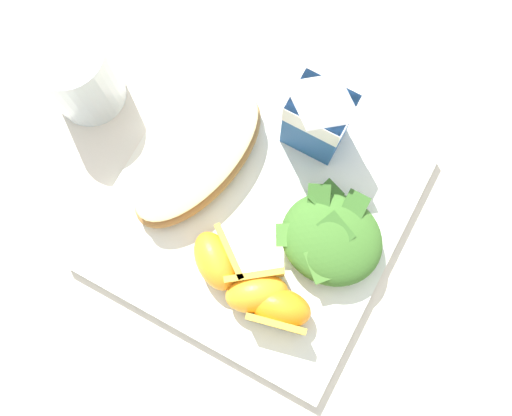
% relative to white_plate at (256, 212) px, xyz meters
% --- Properties ---
extents(ground, '(3.00, 3.00, 0.00)m').
position_rel_white_plate_xyz_m(ground, '(0.00, 0.00, -0.01)').
color(ground, beige).
extents(white_plate, '(0.28, 0.28, 0.02)m').
position_rel_white_plate_xyz_m(white_plate, '(0.00, 0.00, 0.00)').
color(white_plate, white).
rests_on(white_plate, ground).
extents(cheesy_pizza_bread, '(0.11, 0.18, 0.04)m').
position_rel_white_plate_xyz_m(cheesy_pizza_bread, '(-0.07, 0.02, 0.03)').
color(cheesy_pizza_bread, '#B77F42').
rests_on(cheesy_pizza_bread, white_plate).
extents(green_salad_pile, '(0.10, 0.10, 0.04)m').
position_rel_white_plate_xyz_m(green_salad_pile, '(0.08, 0.01, 0.03)').
color(green_salad_pile, '#3D7028').
rests_on(green_salad_pile, white_plate).
extents(milk_carton, '(0.06, 0.05, 0.11)m').
position_rel_white_plate_xyz_m(milk_carton, '(0.01, 0.10, 0.07)').
color(milk_carton, '#23569E').
rests_on(milk_carton, white_plate).
extents(orange_wedge_front, '(0.07, 0.06, 0.04)m').
position_rel_white_plate_xyz_m(orange_wedge_front, '(-0.01, -0.06, 0.03)').
color(orange_wedge_front, orange).
rests_on(orange_wedge_front, white_plate).
extents(orange_wedge_middle, '(0.07, 0.06, 0.04)m').
position_rel_white_plate_xyz_m(orange_wedge_middle, '(0.04, -0.07, 0.03)').
color(orange_wedge_middle, orange).
rests_on(orange_wedge_middle, white_plate).
extents(orange_wedge_rear, '(0.07, 0.05, 0.04)m').
position_rel_white_plate_xyz_m(orange_wedge_rear, '(0.07, -0.08, 0.03)').
color(orange_wedge_rear, orange).
rests_on(orange_wedge_rear, white_plate).
extents(drinking_clear_cup, '(0.08, 0.08, 0.09)m').
position_rel_white_plate_xyz_m(drinking_clear_cup, '(-0.22, 0.03, 0.04)').
color(drinking_clear_cup, silver).
rests_on(drinking_clear_cup, ground).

